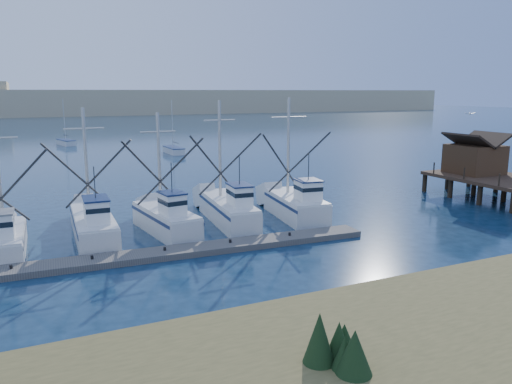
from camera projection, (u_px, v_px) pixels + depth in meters
ground at (359, 270)px, 26.64m from camera, size 500.00×500.00×0.00m
floating_dock at (147, 256)px, 28.40m from camera, size 27.56×3.10×0.37m
timber_pier at (507, 173)px, 42.51m from camera, size 7.00×20.00×8.00m
dune_ridge at (62, 102)px, 212.39m from camera, size 360.00×60.00×10.00m
trawler_fleet at (141, 221)px, 32.92m from camera, size 27.87×9.12×8.93m
sailboat_near at (174, 150)px, 76.54m from camera, size 1.98×5.72×8.10m
sailboat_far at (66, 142)px, 88.46m from camera, size 3.07×5.66×8.10m
flying_gull at (470, 114)px, 40.80m from camera, size 1.14×0.21×0.21m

